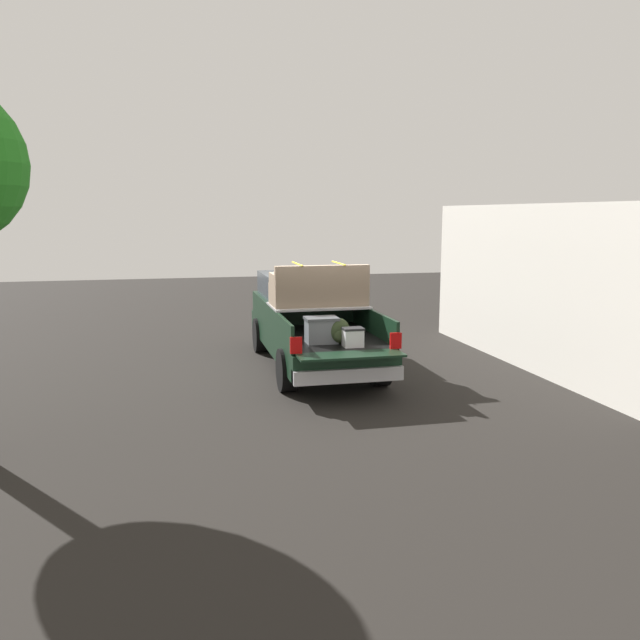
{
  "coord_description": "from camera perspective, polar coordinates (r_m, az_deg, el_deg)",
  "views": [
    {
      "loc": [
        -13.02,
        2.87,
        3.21
      ],
      "look_at": [
        -0.6,
        0.0,
        1.1
      ],
      "focal_mm": 36.27,
      "sensor_mm": 36.0,
      "label": 1
    }
  ],
  "objects": [
    {
      "name": "ground_plane",
      "position": [
        13.71,
        -0.57,
        -4.14
      ],
      "size": [
        40.0,
        40.0,
        0.0
      ],
      "primitive_type": "plane",
      "color": "black"
    },
    {
      "name": "pickup_truck",
      "position": [
        13.87,
        -0.9,
        0.07
      ],
      "size": [
        6.05,
        2.06,
        2.23
      ],
      "color": "black",
      "rests_on": "ground_plane"
    },
    {
      "name": "building_facade",
      "position": [
        14.23,
        17.73,
        2.87
      ],
      "size": [
        8.02,
        0.36,
        3.4
      ],
      "primitive_type": "cube",
      "color": "silver",
      "rests_on": "ground_plane"
    }
  ]
}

